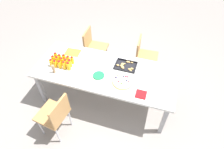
{
  "coord_description": "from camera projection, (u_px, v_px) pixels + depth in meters",
  "views": [
    {
      "loc": [
        0.75,
        -2.01,
        2.88
      ],
      "look_at": [
        0.14,
        -0.07,
        0.74
      ],
      "focal_mm": 30.7,
      "sensor_mm": 36.0,
      "label": 1
    }
  ],
  "objects": [
    {
      "name": "ground_plane",
      "position": [
        106.0,
        98.0,
        3.56
      ],
      "size": [
        12.0,
        12.0,
        0.0
      ],
      "primitive_type": "plane",
      "color": "gray"
    },
    {
      "name": "party_table",
      "position": [
        105.0,
        73.0,
        3.08
      ],
      "size": [
        2.25,
        0.91,
        0.72
      ],
      "color": "silver",
      "rests_on": "ground_plane"
    },
    {
      "name": "chair_far_right",
      "position": [
        144.0,
        55.0,
        3.65
      ],
      "size": [
        0.42,
        0.42,
        0.83
      ],
      "rotation": [
        0.0,
        0.0,
        -1.52
      ],
      "color": "#B7844C",
      "rests_on": "ground_plane"
    },
    {
      "name": "chair_near_left",
      "position": [
        55.0,
        114.0,
        2.75
      ],
      "size": [
        0.45,
        0.45,
        0.83
      ],
      "rotation": [
        0.0,
        0.0,
        1.44
      ],
      "color": "#B7844C",
      "rests_on": "ground_plane"
    },
    {
      "name": "chair_far_left",
      "position": [
        93.0,
        46.0,
        3.84
      ],
      "size": [
        0.41,
        0.41,
        0.83
      ],
      "rotation": [
        0.0,
        0.0,
        -1.54
      ],
      "color": "#B7844C",
      "rests_on": "ground_plane"
    },
    {
      "name": "juice_bottle_0",
      "position": [
        51.0,
        63.0,
        3.07
      ],
      "size": [
        0.06,
        0.06,
        0.14
      ],
      "color": "#FAAC14",
      "rests_on": "party_table"
    },
    {
      "name": "juice_bottle_1",
      "position": [
        55.0,
        64.0,
        3.06
      ],
      "size": [
        0.06,
        0.06,
        0.13
      ],
      "color": "#FAAC14",
      "rests_on": "party_table"
    },
    {
      "name": "juice_bottle_2",
      "position": [
        60.0,
        64.0,
        3.04
      ],
      "size": [
        0.06,
        0.06,
        0.14
      ],
      "color": "#F9AD14",
      "rests_on": "party_table"
    },
    {
      "name": "juice_bottle_3",
      "position": [
        64.0,
        65.0,
        3.02
      ],
      "size": [
        0.05,
        0.05,
        0.15
      ],
      "color": "#FAAB14",
      "rests_on": "party_table"
    },
    {
      "name": "juice_bottle_4",
      "position": [
        69.0,
        66.0,
        3.01
      ],
      "size": [
        0.06,
        0.06,
        0.14
      ],
      "color": "#FAAC14",
      "rests_on": "party_table"
    },
    {
      "name": "juice_bottle_5",
      "position": [
        53.0,
        59.0,
        3.12
      ],
      "size": [
        0.06,
        0.06,
        0.14
      ],
      "color": "#F9AF14",
      "rests_on": "party_table"
    },
    {
      "name": "juice_bottle_6",
      "position": [
        57.0,
        60.0,
        3.1
      ],
      "size": [
        0.06,
        0.06,
        0.15
      ],
      "color": "#F8AD14",
      "rests_on": "party_table"
    },
    {
      "name": "juice_bottle_7",
      "position": [
        62.0,
        62.0,
        3.08
      ],
      "size": [
        0.05,
        0.05,
        0.14
      ],
      "color": "#F9AF14",
      "rests_on": "party_table"
    },
    {
      "name": "juice_bottle_8",
      "position": [
        66.0,
        63.0,
        3.08
      ],
      "size": [
        0.06,
        0.06,
        0.13
      ],
      "color": "#F9AD14",
      "rests_on": "party_table"
    },
    {
      "name": "juice_bottle_9",
      "position": [
        70.0,
        63.0,
        3.05
      ],
      "size": [
        0.06,
        0.06,
        0.14
      ],
      "color": "#F9AC14",
      "rests_on": "party_table"
    },
    {
      "name": "juice_bottle_10",
      "position": [
        56.0,
        56.0,
        3.17
      ],
      "size": [
        0.06,
        0.06,
        0.15
      ],
      "color": "#F8AC14",
      "rests_on": "party_table"
    },
    {
      "name": "juice_bottle_11",
      "position": [
        60.0,
        58.0,
        3.15
      ],
      "size": [
        0.06,
        0.06,
        0.13
      ],
      "color": "#F9AD14",
      "rests_on": "party_table"
    },
    {
      "name": "juice_bottle_12",
      "position": [
        64.0,
        58.0,
        3.14
      ],
      "size": [
        0.06,
        0.06,
        0.14
      ],
      "color": "#F9AC14",
      "rests_on": "party_table"
    },
    {
      "name": "juice_bottle_13",
      "position": [
        68.0,
        60.0,
        3.12
      ],
      "size": [
        0.06,
        0.06,
        0.14
      ],
      "color": "#F9AD14",
      "rests_on": "party_table"
    },
    {
      "name": "juice_bottle_14",
      "position": [
        72.0,
        60.0,
        3.11
      ],
      "size": [
        0.05,
        0.05,
        0.14
      ],
      "color": "#F9AE14",
      "rests_on": "party_table"
    },
    {
      "name": "fruit_pizza",
      "position": [
        123.0,
        82.0,
        2.86
      ],
      "size": [
        0.31,
        0.31,
        0.05
      ],
      "color": "tan",
      "rests_on": "party_table"
    },
    {
      "name": "snack_tray",
      "position": [
        125.0,
        66.0,
        3.09
      ],
      "size": [
        0.34,
        0.25,
        0.04
      ],
      "color": "black",
      "rests_on": "party_table"
    },
    {
      "name": "plate_stack",
      "position": [
        99.0,
        75.0,
        2.95
      ],
      "size": [
        0.18,
        0.18,
        0.02
      ],
      "color": "#1E8C4C",
      "rests_on": "party_table"
    },
    {
      "name": "napkin_stack",
      "position": [
        141.0,
        94.0,
        2.7
      ],
      "size": [
        0.15,
        0.15,
        0.02
      ],
      "primitive_type": "cube",
      "color": "red",
      "rests_on": "party_table"
    },
    {
      "name": "cardboard_tube",
      "position": [
        54.0,
        69.0,
        2.96
      ],
      "size": [
        0.04,
        0.04,
        0.15
      ],
      "primitive_type": "cylinder",
      "color": "#9E7A56",
      "rests_on": "party_table"
    },
    {
      "name": "paper_folder",
      "position": [
        73.0,
        52.0,
        3.34
      ],
      "size": [
        0.27,
        0.22,
        0.01
      ],
      "primitive_type": "cube",
      "rotation": [
        0.0,
        0.0,
        0.07
      ],
      "color": "yellow",
      "rests_on": "party_table"
    }
  ]
}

